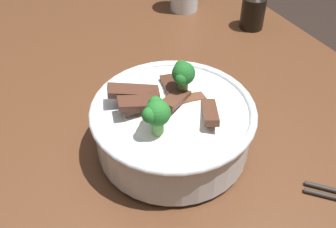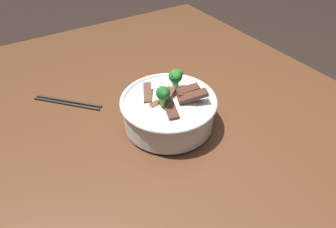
# 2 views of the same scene
# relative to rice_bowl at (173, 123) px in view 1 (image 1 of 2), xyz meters

# --- Properties ---
(dining_table) EXTENTS (1.54, 1.01, 0.82)m
(dining_table) POSITION_rel_rice_bowl_xyz_m (0.04, 0.07, -0.18)
(dining_table) COLOR #56331E
(dining_table) RESTS_ON ground
(rice_bowl) EXTENTS (0.25, 0.25, 0.14)m
(rice_bowl) POSITION_rel_rice_bowl_xyz_m (0.00, 0.00, 0.00)
(rice_bowl) COLOR silver
(rice_bowl) RESTS_ON dining_table
(soy_sauce_bottle) EXTENTS (0.05, 0.05, 0.11)m
(soy_sauce_bottle) POSITION_rel_rice_bowl_xyz_m (0.25, -0.34, -0.01)
(soy_sauce_bottle) COLOR black
(soy_sauce_bottle) RESTS_ON dining_table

